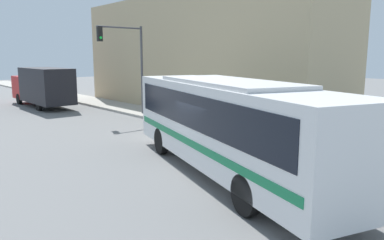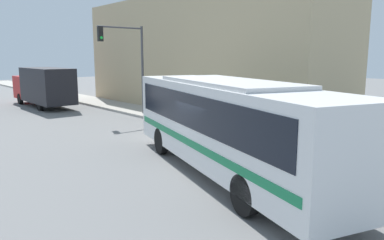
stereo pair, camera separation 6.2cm
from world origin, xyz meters
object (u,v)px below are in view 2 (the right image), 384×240
object	(u,v)px
delivery_truck	(43,86)
traffic_light_pole	(128,55)
parking_meter	(166,105)
pedestrian_near_corner	(206,109)
city_bus	(226,120)
fire_hydrant	(230,126)

from	to	relation	value
delivery_truck	traffic_light_pole	size ratio (longest dim) A/B	1.46
parking_meter	pedestrian_near_corner	bearing A→B (deg)	-70.96
city_bus	pedestrian_near_corner	distance (m)	9.31
fire_hydrant	pedestrian_near_corner	world-z (taller)	pedestrian_near_corner
city_bus	fire_hydrant	distance (m)	6.68
fire_hydrant	parking_meter	world-z (taller)	parking_meter
fire_hydrant	traffic_light_pole	distance (m)	9.18
city_bus	pedestrian_near_corner	world-z (taller)	city_bus
fire_hydrant	parking_meter	size ratio (longest dim) A/B	0.54
city_bus	delivery_truck	xyz separation A→B (m)	(1.23, 21.74, -0.21)
city_bus	fire_hydrant	world-z (taller)	city_bus
parking_meter	traffic_light_pole	bearing A→B (deg)	107.76
city_bus	pedestrian_near_corner	bearing A→B (deg)	68.87
fire_hydrant	traffic_light_pole	size ratio (longest dim) A/B	0.12
city_bus	parking_meter	size ratio (longest dim) A/B	8.93
pedestrian_near_corner	city_bus	bearing A→B (deg)	-127.99
city_bus	fire_hydrant	size ratio (longest dim) A/B	16.68
delivery_truck	fire_hydrant	world-z (taller)	delivery_truck
city_bus	traffic_light_pole	size ratio (longest dim) A/B	2.01
fire_hydrant	city_bus	bearing A→B (deg)	-136.90
city_bus	parking_meter	world-z (taller)	city_bus
parking_meter	pedestrian_near_corner	world-z (taller)	pedestrian_near_corner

